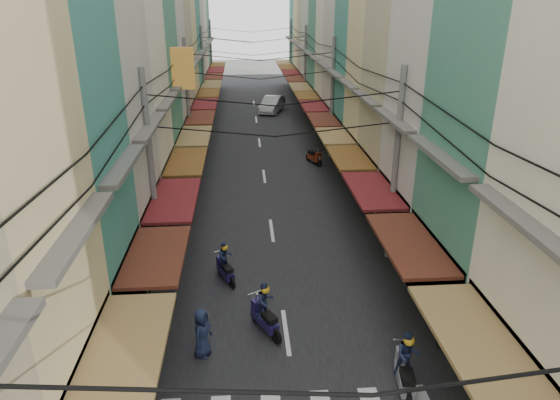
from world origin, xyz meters
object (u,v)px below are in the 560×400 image
white_car (272,112)px  traffic_sign (471,300)px  bicycle (455,343)px  market_umbrella (502,332)px

white_car → traffic_sign: bearing=-65.0°
bicycle → traffic_sign: bearing=-175.9°
white_car → bicycle: 36.53m
white_car → bicycle: (3.82, -36.33, 0.00)m
white_car → traffic_sign: 36.88m
bicycle → market_umbrella: market_umbrella is taller
market_umbrella → traffic_sign: bearing=89.3°
white_car → traffic_sign: size_ratio=2.10×
traffic_sign → bicycle: bearing=116.3°
white_car → market_umbrella: 38.76m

